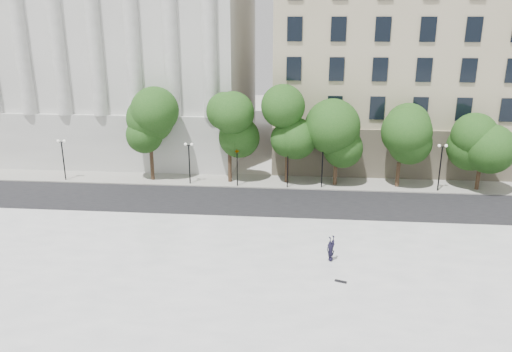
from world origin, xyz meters
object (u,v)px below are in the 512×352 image
at_px(traffic_light_east, 288,151).
at_px(skateboard, 341,281).
at_px(person_lying, 330,257).
at_px(traffic_light_west, 237,149).

distance_m(traffic_light_east, skateboard, 18.52).
xyz_separation_m(traffic_light_east, person_lying, (3.21, -15.22, -2.95)).
xyz_separation_m(traffic_light_west, traffic_light_east, (4.72, 0.00, -0.09)).
xyz_separation_m(traffic_light_east, skateboard, (3.68, -17.88, -3.15)).
bearing_deg(traffic_light_east, traffic_light_west, -180.00).
bearing_deg(person_lying, traffic_light_east, 63.01).
distance_m(person_lying, skateboard, 2.70).
relative_size(person_lying, skateboard, 2.38).
height_order(traffic_light_east, person_lying, traffic_light_east).
bearing_deg(person_lying, skateboard, -118.79).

